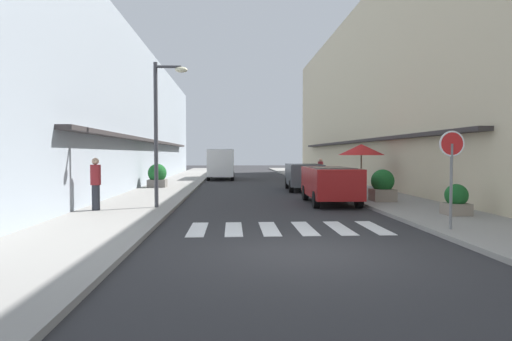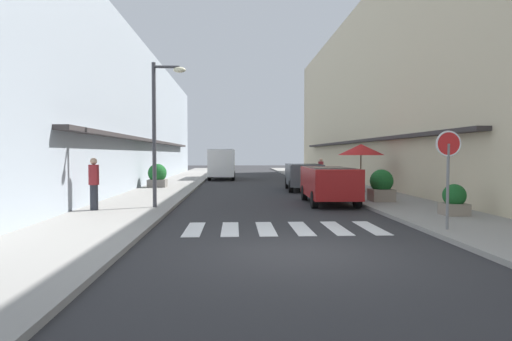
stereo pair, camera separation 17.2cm
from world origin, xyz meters
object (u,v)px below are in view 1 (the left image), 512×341
at_px(delivery_van, 221,162).
at_px(round_street_sign, 452,154).
at_px(parked_car_near, 330,181).
at_px(planter_far, 157,176).
at_px(pedestrian_walking_near, 96,183).
at_px(cafe_umbrella, 361,150).
at_px(parked_car_mid, 304,174).
at_px(pedestrian_walking_far, 321,170).
at_px(planter_midblock, 383,185).
at_px(planter_corner, 456,200).
at_px(street_lamp, 161,118).

bearing_deg(delivery_van, round_street_sign, -75.19).
bearing_deg(parked_car_near, planter_far, 136.28).
relative_size(parked_car_near, pedestrian_walking_near, 2.49).
distance_m(delivery_van, cafe_umbrella, 14.90).
bearing_deg(parked_car_mid, pedestrian_walking_near, -134.03).
bearing_deg(parked_car_mid, pedestrian_walking_far, 66.18).
bearing_deg(cafe_umbrella, planter_midblock, -95.79).
relative_size(planter_corner, planter_midblock, 0.75).
bearing_deg(parked_car_mid, planter_corner, -74.12).
bearing_deg(planter_far, round_street_sign, -56.03).
distance_m(planter_corner, planter_far, 16.36).
bearing_deg(street_lamp, planter_midblock, 10.23).
relative_size(street_lamp, planter_far, 3.84).
distance_m(cafe_umbrella, planter_midblock, 4.63).
xyz_separation_m(round_street_sign, planter_far, (-9.72, 14.42, -1.24)).
bearing_deg(planter_midblock, parked_car_near, 177.48).
bearing_deg(pedestrian_walking_near, planter_midblock, 139.60).
distance_m(cafe_umbrella, planter_corner, 8.57).
height_order(delivery_van, pedestrian_walking_far, delivery_van).
relative_size(round_street_sign, street_lamp, 0.48).
relative_size(delivery_van, cafe_umbrella, 2.28).
xyz_separation_m(parked_car_mid, delivery_van, (-4.77, 10.84, 0.49)).
distance_m(parked_car_near, planter_midblock, 2.11).
xyz_separation_m(planter_corner, pedestrian_walking_near, (-11.47, 1.75, 0.47)).
xyz_separation_m(parked_car_near, planter_midblock, (2.10, -0.09, -0.18)).
distance_m(planter_corner, pedestrian_walking_near, 11.61).
height_order(parked_car_near, cafe_umbrella, cafe_umbrella).
distance_m(parked_car_near, cafe_umbrella, 5.14).
relative_size(delivery_van, pedestrian_walking_far, 3.34).
relative_size(parked_car_mid, round_street_sign, 1.64).
xyz_separation_m(delivery_van, street_lamp, (-1.64, -18.87, 1.85)).
xyz_separation_m(planter_corner, pedestrian_walking_far, (-1.25, 14.46, 0.39)).
distance_m(round_street_sign, pedestrian_walking_near, 10.91).
relative_size(pedestrian_walking_near, pedestrian_walking_far, 1.08).
xyz_separation_m(cafe_umbrella, planter_midblock, (-0.44, -4.37, -1.47)).
bearing_deg(parked_car_mid, planter_far, 170.10).
bearing_deg(cafe_umbrella, planter_far, 161.69).
height_order(planter_midblock, planter_far, planter_far).
relative_size(parked_car_mid, pedestrian_walking_far, 2.49).
height_order(parked_car_mid, planter_midblock, parked_car_mid).
xyz_separation_m(street_lamp, planter_midblock, (8.50, 1.53, -2.51)).
height_order(parked_car_near, planter_midblock, parked_car_near).
bearing_deg(round_street_sign, pedestrian_walking_near, 157.13).
height_order(delivery_van, street_lamp, street_lamp).
distance_m(delivery_van, pedestrian_walking_near, 19.96).
xyz_separation_m(parked_car_mid, planter_corner, (2.99, -10.52, -0.34)).
height_order(parked_car_mid, round_street_sign, round_street_sign).
bearing_deg(parked_car_mid, delivery_van, 113.73).
bearing_deg(delivery_van, cafe_umbrella, -60.58).
height_order(round_street_sign, street_lamp, street_lamp).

